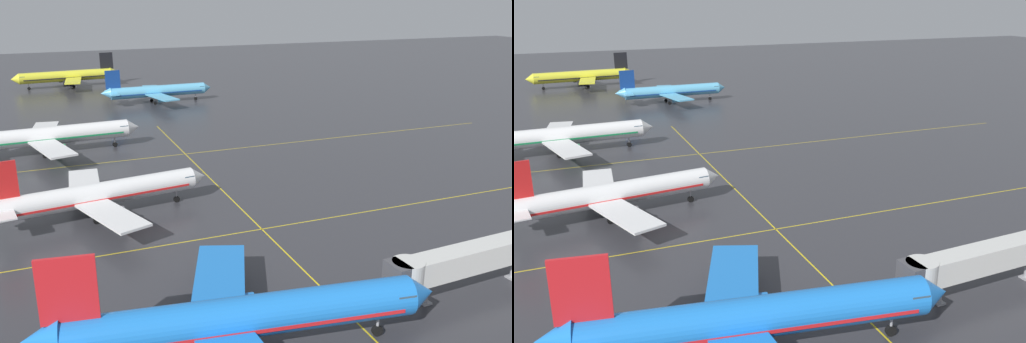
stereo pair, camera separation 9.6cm
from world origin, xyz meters
TOP-DOWN VIEW (x-y plane):
  - airliner_front_gate at (-12.63, 13.20)m, footprint 37.54×32.06m
  - airliner_second_row at (-20.22, 51.70)m, footprint 33.42×28.56m
  - airliner_third_row at (-25.35, 89.48)m, footprint 36.19×31.19m
  - airliner_far_left_stand at (6.74, 135.26)m, footprint 33.10×28.62m
  - airliner_far_right_stand at (-15.66, 175.30)m, footprint 35.99×30.90m
  - taxiway_markings at (0.00, 38.64)m, footprint 149.44×134.10m
  - jet_bridge at (12.60, 14.39)m, footprint 20.61×3.98m

SIDE VIEW (x-z plane):
  - taxiway_markings at x=0.00m, z-range 0.00..0.01m
  - airliner_far_left_stand at x=6.74m, z-range -1.64..8.68m
  - airliner_second_row at x=-20.22m, z-range -1.65..8.74m
  - airliner_far_right_stand at x=-15.66m, z-range -1.77..9.41m
  - airliner_third_row at x=-25.35m, z-range -1.78..9.47m
  - airliner_front_gate at x=-12.63m, z-range -1.85..9.83m
  - jet_bridge at x=12.60m, z-range 1.27..6.85m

